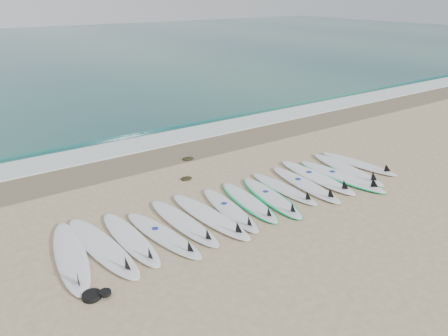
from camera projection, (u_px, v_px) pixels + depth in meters
ground at (249, 204)px, 10.53m from camera, size 120.00×120.00×0.00m
ocean at (1, 54)px, 35.19m from camera, size 120.00×55.00×0.03m
wet_sand_band at (168, 155)px, 13.64m from camera, size 120.00×1.80×0.01m
foam_band at (149, 143)px, 14.70m from camera, size 120.00×1.40×0.04m
wave_crest at (130, 131)px, 15.82m from camera, size 120.00×1.00×0.10m
surfboard_0 at (71, 257)px, 8.32m from camera, size 1.02×2.86×0.36m
surfboard_1 at (103, 248)px, 8.62m from camera, size 0.86×2.93×0.37m
surfboard_2 at (131, 239)px, 8.92m from camera, size 0.54×2.57×0.33m
surfboard_3 at (164, 235)px, 9.06m from camera, size 0.88×2.58×0.32m
surfboard_4 at (184, 223)px, 9.54m from camera, size 0.66×2.64×0.33m
surfboard_5 at (211, 217)px, 9.80m from camera, size 0.77×2.80×0.35m
surfboard_6 at (230, 210)px, 10.11m from camera, size 0.83×2.54×0.32m
surfboard_7 at (249, 202)px, 10.52m from camera, size 0.90×2.52×0.31m
surfboard_8 at (272, 197)px, 10.74m from camera, size 1.01×2.64×0.33m
surfboard_9 at (285, 189)px, 11.19m from camera, size 0.50×2.40×0.31m
surfboard_10 at (306, 185)px, 11.42m from camera, size 0.81×2.73×0.34m
surfboard_11 at (318, 177)px, 11.86m from camera, size 0.71×2.82×0.36m
surfboard_12 at (342, 176)px, 11.94m from camera, size 0.86×2.86×0.36m
surfboard_13 at (348, 169)px, 12.39m from camera, size 0.91×2.82×0.36m
surfboard_14 at (360, 164)px, 12.80m from camera, size 0.79×2.56×0.32m
seaweed_near at (187, 178)px, 11.87m from camera, size 0.32×0.25×0.06m
seaweed_far at (188, 159)px, 13.25m from camera, size 0.36×0.28×0.07m
leash_coil at (95, 295)px, 7.29m from camera, size 0.46×0.36×0.11m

